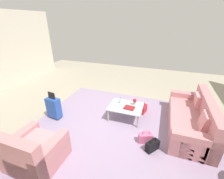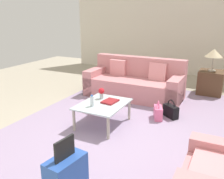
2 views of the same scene
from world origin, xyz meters
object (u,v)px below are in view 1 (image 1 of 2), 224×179
at_px(suitcase_blue, 54,107).
at_px(handbag_black, 152,146).
at_px(water_bottle, 120,101).
at_px(handbag_red, 143,109).
at_px(couch, 193,119).
at_px(coffee_table, 126,108).
at_px(flower_vase, 135,101).
at_px(armchair, 33,153).
at_px(coffee_table_book, 129,108).
at_px(handbag_pink, 146,138).

bearing_deg(suitcase_blue, handbag_black, 174.08).
distance_m(water_bottle, handbag_red, 0.84).
relative_size(couch, handbag_red, 6.31).
bearing_deg(water_bottle, coffee_table, 153.43).
bearing_deg(flower_vase, armchair, 56.81).
bearing_deg(couch, coffee_table_book, 6.11).
bearing_deg(couch, handbag_pink, 39.53).
distance_m(armchair, coffee_table_book, 2.53).
bearing_deg(armchair, water_bottle, -115.82).
relative_size(water_bottle, flower_vase, 1.00).
distance_m(water_bottle, handbag_black, 1.59).
relative_size(coffee_table, handbag_red, 2.67).
bearing_deg(handbag_black, coffee_table_book, -50.15).
xyz_separation_m(handbag_pink, handbag_red, (0.25, -1.28, 0.00)).
bearing_deg(handbag_black, coffee_table, -48.40).
xyz_separation_m(water_bottle, coffee_table_book, (-0.32, 0.18, -0.08)).
relative_size(water_bottle, handbag_black, 0.57).
bearing_deg(suitcase_blue, handbag_pink, 177.84).
xyz_separation_m(water_bottle, handbag_black, (-1.09, 1.10, -0.37)).
xyz_separation_m(couch, handbag_black, (0.91, 1.10, -0.18)).
bearing_deg(coffee_table, armchair, 59.12).
bearing_deg(suitcase_blue, handbag_red, -154.43).
xyz_separation_m(armchair, handbag_red, (-1.76, -2.65, -0.17)).
height_order(suitcase_blue, handbag_pink, suitcase_blue).
xyz_separation_m(coffee_table, handbag_red, (-0.46, -0.48, -0.23)).
distance_m(coffee_table, handbag_pink, 1.09).
bearing_deg(couch, water_bottle, 0.00).
height_order(handbag_pink, handbag_red, same).
height_order(armchair, water_bottle, armchair).
distance_m(handbag_pink, handbag_black, 0.27).
bearing_deg(handbag_pink, suitcase_blue, -2.16).
bearing_deg(water_bottle, armchair, 64.18).
xyz_separation_m(handbag_red, handbag_black, (-0.43, 1.47, 0.00)).
bearing_deg(suitcase_blue, water_bottle, -156.04).
xyz_separation_m(coffee_table, water_bottle, (0.20, -0.10, 0.14)).
distance_m(couch, coffee_table_book, 1.69).
relative_size(suitcase_blue, handbag_red, 2.37).
bearing_deg(handbag_black, suitcase_blue, -5.92).
distance_m(couch, coffee_table, 1.80).
distance_m(suitcase_blue, handbag_pink, 2.72).
height_order(armchair, handbag_red, armchair).
height_order(water_bottle, suitcase_blue, suitcase_blue).
distance_m(water_bottle, flower_vase, 0.42).
bearing_deg(coffee_table, handbag_pink, 131.42).
height_order(couch, suitcase_blue, couch).
distance_m(water_bottle, suitcase_blue, 1.98).
bearing_deg(water_bottle, suitcase_blue, 23.96).
xyz_separation_m(couch, armchair, (3.10, 2.27, -0.01)).
relative_size(coffee_table, water_bottle, 4.68).
xyz_separation_m(flower_vase, suitcase_blue, (2.22, 0.85, -0.18)).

